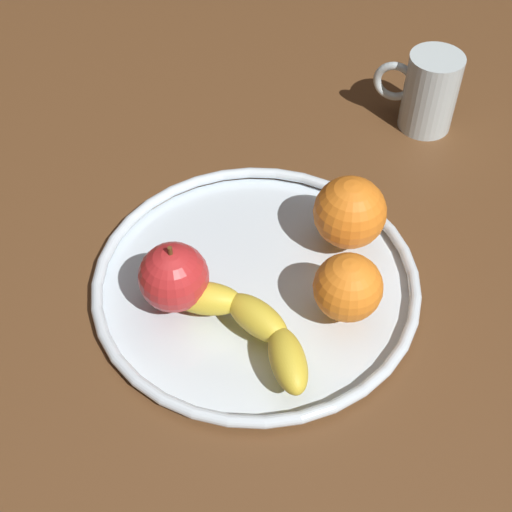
{
  "coord_description": "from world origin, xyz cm",
  "views": [
    {
      "loc": [
        -15.65,
        43.51,
        57.64
      ],
      "look_at": [
        0.0,
        0.0,
        4.8
      ],
      "focal_mm": 50.19,
      "sensor_mm": 36.0,
      "label": 1
    }
  ],
  "objects": [
    {
      "name": "banana",
      "position": [
        -1.55,
        7.03,
        3.42
      ],
      "size": [
        17.17,
        10.21,
        3.24
      ],
      "rotation": [
        0.0,
        0.0,
        -0.4
      ],
      "color": "gold",
      "rests_on": "fruit_bowl"
    },
    {
      "name": "ambient_mug",
      "position": [
        -10.85,
        -32.17,
        5.02
      ],
      "size": [
        10.52,
        6.62,
        9.99
      ],
      "color": "silver",
      "rests_on": "ground_plane"
    },
    {
      "name": "fruit_bowl",
      "position": [
        0.0,
        0.0,
        0.92
      ],
      "size": [
        33.5,
        33.5,
        1.8
      ],
      "color": "silver",
      "rests_on": "ground_plane"
    },
    {
      "name": "apple",
      "position": [
        6.34,
        5.5,
        5.21
      ],
      "size": [
        6.81,
        6.81,
        7.61
      ],
      "color": "red",
      "rests_on": "fruit_bowl"
    },
    {
      "name": "ground_plane",
      "position": [
        0.0,
        0.0,
        -2.0
      ],
      "size": [
        139.56,
        139.56,
        4.0
      ],
      "primitive_type": "cube",
      "color": "brown"
    },
    {
      "name": "orange_center",
      "position": [
        -9.57,
        1.04,
        5.13
      ],
      "size": [
        6.65,
        6.65,
        6.65
      ],
      "primitive_type": "sphere",
      "color": "orange",
      "rests_on": "fruit_bowl"
    },
    {
      "name": "orange_back_right",
      "position": [
        -7.26,
        -8.18,
        5.58
      ],
      "size": [
        7.57,
        7.57,
        7.57
      ],
      "primitive_type": "sphere",
      "color": "orange",
      "rests_on": "fruit_bowl"
    }
  ]
}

